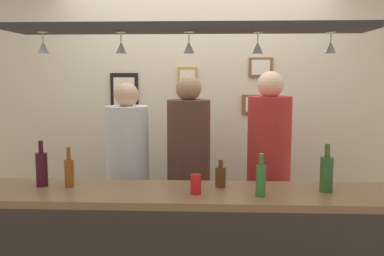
{
  "coord_description": "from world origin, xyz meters",
  "views": [
    {
      "loc": [
        0.15,
        -3.0,
        1.7
      ],
      "look_at": [
        0.0,
        0.1,
        1.32
      ],
      "focal_mm": 40.59,
      "sensor_mm": 36.0,
      "label": 1
    }
  ],
  "objects_px": {
    "bottle_wine_dark_red": "(42,168)",
    "picture_frame_upper_small": "(261,67)",
    "drink_can": "(196,184)",
    "picture_frame_lower_pair": "(258,104)",
    "picture_frame_caricature": "(124,91)",
    "person_middle_brown_shirt": "(189,161)",
    "bottle_beer_brown_stubby": "(220,176)",
    "picture_frame_crest": "(187,81)",
    "person_left_white_patterned_shirt": "(128,165)",
    "bottle_beer_green_import": "(261,179)",
    "bottle_beer_amber_tall": "(69,172)",
    "bottle_champagne_green": "(327,173)",
    "person_right_red_shirt": "(269,159)"
  },
  "relations": [
    {
      "from": "picture_frame_upper_small",
      "to": "bottle_beer_amber_tall",
      "type": "bearing_deg",
      "value": -135.58
    },
    {
      "from": "bottle_beer_green_import",
      "to": "person_middle_brown_shirt",
      "type": "bearing_deg",
      "value": 119.79
    },
    {
      "from": "bottle_beer_amber_tall",
      "to": "bottle_champagne_green",
      "type": "bearing_deg",
      "value": -1.5
    },
    {
      "from": "bottle_champagne_green",
      "to": "picture_frame_lower_pair",
      "type": "distance_m",
      "value": 1.45
    },
    {
      "from": "person_right_red_shirt",
      "to": "bottle_wine_dark_red",
      "type": "bearing_deg",
      "value": -157.22
    },
    {
      "from": "bottle_wine_dark_red",
      "to": "bottle_champagne_green",
      "type": "xyz_separation_m",
      "value": [
        1.82,
        -0.05,
        0.0
      ]
    },
    {
      "from": "bottle_champagne_green",
      "to": "drink_can",
      "type": "xyz_separation_m",
      "value": [
        -0.81,
        -0.09,
        -0.06
      ]
    },
    {
      "from": "person_left_white_patterned_shirt",
      "to": "picture_frame_caricature",
      "type": "bearing_deg",
      "value": 102.9
    },
    {
      "from": "person_left_white_patterned_shirt",
      "to": "bottle_beer_brown_stubby",
      "type": "xyz_separation_m",
      "value": [
        0.73,
        -0.62,
        0.06
      ]
    },
    {
      "from": "bottle_champagne_green",
      "to": "picture_frame_lower_pair",
      "type": "xyz_separation_m",
      "value": [
        -0.29,
        1.38,
        0.33
      ]
    },
    {
      "from": "picture_frame_lower_pair",
      "to": "picture_frame_upper_small",
      "type": "bearing_deg",
      "value": 0.0
    },
    {
      "from": "bottle_wine_dark_red",
      "to": "drink_can",
      "type": "xyz_separation_m",
      "value": [
        1.01,
        -0.15,
        -0.06
      ]
    },
    {
      "from": "bottle_beer_green_import",
      "to": "bottle_beer_amber_tall",
      "type": "bearing_deg",
      "value": 172.09
    },
    {
      "from": "bottle_beer_amber_tall",
      "to": "picture_frame_crest",
      "type": "relative_size",
      "value": 1.0
    },
    {
      "from": "picture_frame_lower_pair",
      "to": "person_middle_brown_shirt",
      "type": "bearing_deg",
      "value": -132.05
    },
    {
      "from": "bottle_beer_green_import",
      "to": "bottle_champagne_green",
      "type": "relative_size",
      "value": 0.87
    },
    {
      "from": "picture_frame_caricature",
      "to": "bottle_beer_brown_stubby",
      "type": "bearing_deg",
      "value": -55.73
    },
    {
      "from": "bottle_champagne_green",
      "to": "person_left_white_patterned_shirt",
      "type": "bearing_deg",
      "value": 152.93
    },
    {
      "from": "bottle_beer_amber_tall",
      "to": "picture_frame_lower_pair",
      "type": "xyz_separation_m",
      "value": [
        1.35,
        1.34,
        0.35
      ]
    },
    {
      "from": "drink_can",
      "to": "picture_frame_lower_pair",
      "type": "bearing_deg",
      "value": 70.51
    },
    {
      "from": "bottle_wine_dark_red",
      "to": "bottle_beer_green_import",
      "type": "distance_m",
      "value": 1.41
    },
    {
      "from": "picture_frame_crest",
      "to": "picture_frame_upper_small",
      "type": "bearing_deg",
      "value": 0.0
    },
    {
      "from": "bottle_wine_dark_red",
      "to": "picture_frame_upper_small",
      "type": "relative_size",
      "value": 1.36
    },
    {
      "from": "bottle_beer_brown_stubby",
      "to": "bottle_champagne_green",
      "type": "bearing_deg",
      "value": -7.51
    },
    {
      "from": "person_left_white_patterned_shirt",
      "to": "person_right_red_shirt",
      "type": "distance_m",
      "value": 1.12
    },
    {
      "from": "bottle_beer_green_import",
      "to": "picture_frame_caricature",
      "type": "distance_m",
      "value": 1.94
    },
    {
      "from": "bottle_wine_dark_red",
      "to": "picture_frame_caricature",
      "type": "xyz_separation_m",
      "value": [
        0.28,
        1.33,
        0.45
      ]
    },
    {
      "from": "person_right_red_shirt",
      "to": "picture_frame_upper_small",
      "type": "relative_size",
      "value": 7.88
    },
    {
      "from": "drink_can",
      "to": "person_left_white_patterned_shirt",
      "type": "bearing_deg",
      "value": 125.75
    },
    {
      "from": "bottle_beer_brown_stubby",
      "to": "bottle_beer_green_import",
      "type": "bearing_deg",
      "value": -42.02
    },
    {
      "from": "person_middle_brown_shirt",
      "to": "drink_can",
      "type": "xyz_separation_m",
      "value": [
        0.09,
        -0.8,
        0.02
      ]
    },
    {
      "from": "bottle_wine_dark_red",
      "to": "picture_frame_crest",
      "type": "bearing_deg",
      "value": 56.63
    },
    {
      "from": "bottle_wine_dark_red",
      "to": "picture_frame_crest",
      "type": "height_order",
      "value": "picture_frame_crest"
    },
    {
      "from": "bottle_champagne_green",
      "to": "bottle_beer_brown_stubby",
      "type": "distance_m",
      "value": 0.66
    },
    {
      "from": "bottle_wine_dark_red",
      "to": "bottle_beer_green_import",
      "type": "height_order",
      "value": "bottle_wine_dark_red"
    },
    {
      "from": "picture_frame_crest",
      "to": "bottle_champagne_green",
      "type": "bearing_deg",
      "value": -55.69
    },
    {
      "from": "picture_frame_crest",
      "to": "picture_frame_lower_pair",
      "type": "xyz_separation_m",
      "value": [
        0.66,
        0.0,
        -0.22
      ]
    },
    {
      "from": "person_middle_brown_shirt",
      "to": "picture_frame_lower_pair",
      "type": "distance_m",
      "value": 1.0
    },
    {
      "from": "picture_frame_upper_small",
      "to": "bottle_beer_brown_stubby",
      "type": "bearing_deg",
      "value": -106.62
    },
    {
      "from": "drink_can",
      "to": "picture_frame_caricature",
      "type": "xyz_separation_m",
      "value": [
        -0.73,
        1.48,
        0.51
      ]
    },
    {
      "from": "bottle_beer_brown_stubby",
      "to": "picture_frame_caricature",
      "type": "bearing_deg",
      "value": 124.27
    },
    {
      "from": "picture_frame_crest",
      "to": "bottle_beer_amber_tall",
      "type": "bearing_deg",
      "value": -117.27
    },
    {
      "from": "person_left_white_patterned_shirt",
      "to": "bottle_wine_dark_red",
      "type": "height_order",
      "value": "person_left_white_patterned_shirt"
    },
    {
      "from": "bottle_beer_amber_tall",
      "to": "person_left_white_patterned_shirt",
      "type": "bearing_deg",
      "value": 69.25
    },
    {
      "from": "person_middle_brown_shirt",
      "to": "drink_can",
      "type": "bearing_deg",
      "value": -83.73
    },
    {
      "from": "person_left_white_patterned_shirt",
      "to": "picture_frame_caricature",
      "type": "xyz_separation_m",
      "value": [
        -0.15,
        0.68,
        0.56
      ]
    },
    {
      "from": "bottle_beer_amber_tall",
      "to": "picture_frame_lower_pair",
      "type": "height_order",
      "value": "picture_frame_lower_pair"
    },
    {
      "from": "picture_frame_lower_pair",
      "to": "picture_frame_caricature",
      "type": "bearing_deg",
      "value": 180.0
    },
    {
      "from": "bottle_beer_brown_stubby",
      "to": "picture_frame_crest",
      "type": "distance_m",
      "value": 1.46
    },
    {
      "from": "picture_frame_crest",
      "to": "person_left_white_patterned_shirt",
      "type": "bearing_deg",
      "value": -123.01
    }
  ]
}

